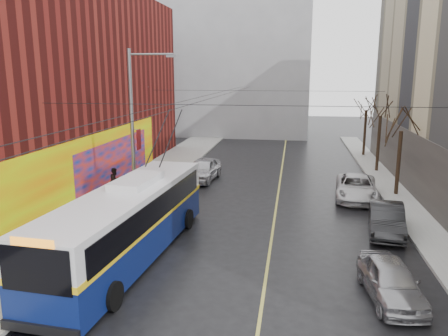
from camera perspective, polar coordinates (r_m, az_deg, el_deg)
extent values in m
plane|color=black|center=(14.88, -1.46, -19.01)|extent=(140.00, 140.00, 0.00)
cube|color=gray|center=(27.68, -13.30, -4.12)|extent=(4.00, 60.00, 0.15)
cube|color=gray|center=(26.50, 23.30, -5.55)|extent=(2.00, 60.00, 0.15)
cube|color=#BFB74C|center=(27.61, 6.98, -4.07)|extent=(0.12, 50.00, 0.01)
cube|color=#571411|center=(32.25, -26.00, 9.76)|extent=(12.00, 36.00, 14.00)
cube|color=orange|center=(26.28, -19.11, -1.01)|extent=(0.08, 28.00, 4.00)
cube|color=#042D93|center=(31.63, -13.92, 0.73)|extent=(0.06, 12.00, 3.20)
cube|color=#4C4742|center=(28.15, 24.58, -0.60)|extent=(0.06, 36.00, 4.00)
cube|color=gray|center=(58.11, 0.88, 13.51)|extent=(20.00, 12.00, 18.00)
cylinder|color=slate|center=(24.32, -11.87, 4.38)|extent=(0.20, 0.20, 9.00)
cube|color=#5F0D0F|center=(24.24, -11.07, 3.67)|extent=(0.04, 0.60, 1.10)
cylinder|color=slate|center=(23.72, -9.53, 14.46)|extent=(2.40, 0.10, 0.10)
cube|color=slate|center=(23.40, -6.89, 14.32)|extent=(0.50, 0.22, 0.12)
cylinder|color=black|center=(28.22, -3.55, 9.14)|extent=(0.02, 60.00, 0.02)
cylinder|color=black|center=(28.02, -1.53, 9.14)|extent=(0.02, 60.00, 0.02)
cylinder|color=black|center=(18.69, 1.84, 8.19)|extent=(18.00, 0.02, 0.02)
cylinder|color=black|center=(34.60, 5.28, 10.02)|extent=(18.00, 0.02, 0.02)
cylinder|color=black|center=(29.79, 21.81, 0.49)|extent=(0.24, 0.24, 4.20)
cylinder|color=black|center=(36.52, 19.51, 2.92)|extent=(0.24, 0.24, 4.48)
cylinder|color=black|center=(43.36, 17.91, 4.33)|extent=(0.24, 0.24, 4.37)
cube|color=black|center=(16.36, -22.03, -16.86)|extent=(2.10, 3.25, 0.01)
ellipsoid|color=slate|center=(22.86, -1.28, 9.88)|extent=(0.44, 0.20, 0.12)
ellipsoid|color=slate|center=(22.59, -2.90, 13.23)|extent=(0.44, 0.20, 0.12)
ellipsoid|color=slate|center=(23.35, -9.89, 10.39)|extent=(0.44, 0.20, 0.12)
cube|color=#0A1852|center=(19.13, -12.30, -8.77)|extent=(3.47, 12.19, 1.50)
cube|color=silver|center=(18.68, -12.50, -4.74)|extent=(3.47, 12.19, 1.30)
cube|color=yellow|center=(18.87, -12.41, -6.63)|extent=(3.51, 12.24, 0.22)
cube|color=black|center=(13.91, -23.46, -12.19)|extent=(2.30, 0.21, 1.40)
cube|color=black|center=(24.09, -6.30, -1.06)|extent=(2.30, 0.21, 1.20)
cube|color=black|center=(19.30, -16.04, -4.68)|extent=(0.84, 11.01, 1.00)
cube|color=black|center=(18.18, -8.70, -5.38)|extent=(0.84, 11.01, 1.00)
cube|color=silver|center=(19.34, -11.33, -1.63)|extent=(1.62, 3.10, 0.30)
cube|color=black|center=(14.71, -22.91, -18.86)|extent=(2.61, 0.31, 0.30)
cylinder|color=black|center=(16.79, -22.46, -14.21)|extent=(0.37, 1.02, 1.00)
cylinder|color=black|center=(15.51, -14.28, -15.90)|extent=(0.37, 1.02, 1.00)
cylinder|color=black|center=(23.22, -10.92, -6.09)|extent=(0.37, 1.02, 1.00)
cylinder|color=black|center=(22.32, -4.75, -6.67)|extent=(0.37, 1.02, 1.00)
cylinder|color=black|center=(22.37, -8.59, 4.13)|extent=(0.31, 3.48, 2.47)
cylinder|color=black|center=(22.12, -6.90, 4.09)|extent=(0.31, 3.48, 2.47)
imported|color=#9E9EA2|center=(16.68, 20.94, -13.55)|extent=(2.07, 4.20, 1.38)
imported|color=black|center=(22.91, 20.45, -6.29)|extent=(2.15, 4.65, 1.48)
imported|color=silver|center=(28.52, 16.91, -2.45)|extent=(2.95, 5.55, 1.48)
imported|color=#B1B1B6|center=(32.12, -2.78, -0.18)|extent=(2.33, 4.94, 1.63)
imported|color=black|center=(23.40, -16.01, -4.96)|extent=(0.58, 0.71, 1.68)
imported|color=black|center=(28.76, -14.04, -1.64)|extent=(0.82, 0.96, 1.70)
imported|color=black|center=(27.83, -10.93, -2.03)|extent=(1.17, 1.16, 1.62)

